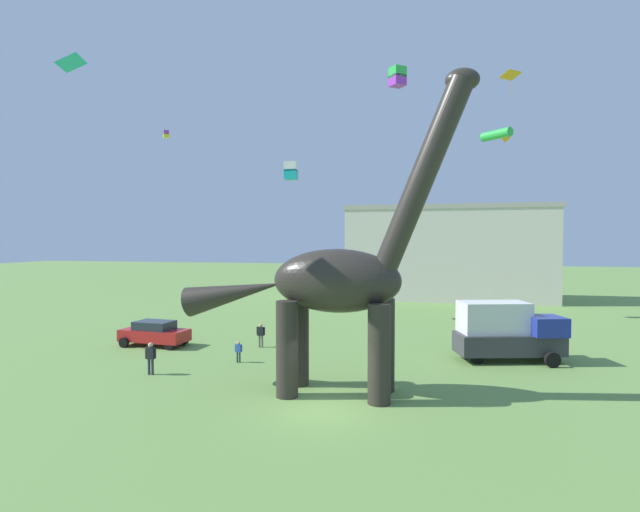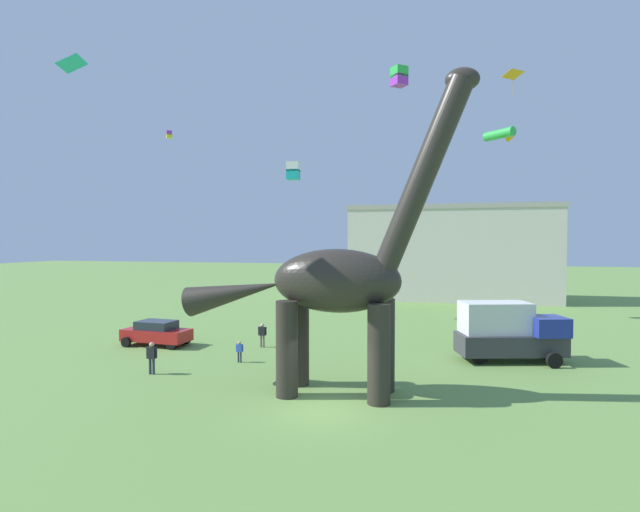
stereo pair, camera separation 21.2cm
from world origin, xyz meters
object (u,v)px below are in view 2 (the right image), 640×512
at_px(parked_box_truck, 508,331).
at_px(person_far_spectator, 152,355).
at_px(kite_drifting, 169,135).
at_px(person_near_flyer, 262,333).
at_px(parked_sedan_left, 157,333).
at_px(person_vendor_side, 240,349).
at_px(kite_near_high, 502,135).
at_px(kite_apex, 513,75).
at_px(kite_mid_center, 72,64).
at_px(kite_far_right, 434,144).
at_px(kite_near_low, 293,171).
at_px(dinosaur_sculpture, 335,281).
at_px(kite_mid_left, 399,76).

height_order(parked_box_truck, person_far_spectator, parked_box_truck).
bearing_deg(kite_drifting, person_near_flyer, -38.18).
bearing_deg(parked_sedan_left, person_vendor_side, -18.31).
height_order(person_vendor_side, person_near_flyer, person_near_flyer).
xyz_separation_m(kite_drifting, kite_near_high, (27.14, 5.71, -0.22)).
relative_size(person_near_flyer, person_far_spectator, 0.93).
height_order(parked_sedan_left, parked_box_truck, parked_box_truck).
distance_m(parked_sedan_left, kite_apex, 28.50).
bearing_deg(person_near_flyer, kite_mid_center, -165.51).
distance_m(person_near_flyer, kite_far_right, 22.18).
bearing_deg(kite_apex, kite_near_high, 88.31).
relative_size(kite_apex, kite_near_high, 0.56).
relative_size(parked_box_truck, person_near_flyer, 4.04).
bearing_deg(kite_near_low, person_far_spectator, -95.73).
xyz_separation_m(dinosaur_sculpture, kite_mid_left, (1.75, 10.56, 11.83)).
height_order(parked_sedan_left, kite_mid_left, kite_mid_left).
height_order(kite_drifting, kite_mid_left, kite_mid_left).
bearing_deg(person_far_spectator, kite_mid_center, 156.21).
height_order(dinosaur_sculpture, parked_box_truck, dinosaur_sculpture).
bearing_deg(kite_mid_left, kite_near_high, 59.35).
height_order(kite_mid_left, kite_near_low, kite_mid_left).
height_order(kite_far_right, kite_apex, kite_apex).
xyz_separation_m(kite_mid_left, kite_near_low, (-9.33, 8.20, -4.36)).
distance_m(parked_box_truck, kite_near_high, 20.35).
bearing_deg(kite_near_high, kite_drifting, -168.13).
relative_size(parked_box_truck, person_far_spectator, 3.77).
bearing_deg(kite_near_low, kite_far_right, 17.38).
xyz_separation_m(person_near_flyer, kite_apex, (15.15, 6.60, 16.64)).
relative_size(parked_sedan_left, person_vendor_side, 3.76).
relative_size(dinosaur_sculpture, parked_box_truck, 2.25).
distance_m(parked_sedan_left, person_near_flyer, 6.70).
distance_m(person_vendor_side, kite_far_right, 24.90).
relative_size(parked_sedan_left, kite_mid_center, 3.07).
xyz_separation_m(person_far_spectator, kite_apex, (18.22, 13.75, 16.57)).
bearing_deg(kite_mid_left, kite_mid_center, -128.71).
bearing_deg(kite_mid_left, person_near_flyer, -162.36).
bearing_deg(kite_mid_center, kite_apex, 44.69).
distance_m(person_near_flyer, kite_apex, 23.45).
relative_size(parked_box_truck, kite_mid_center, 4.24).
relative_size(person_near_flyer, kite_mid_center, 1.05).
distance_m(kite_far_right, kite_near_low, 11.99).
bearing_deg(kite_far_right, kite_apex, -55.87).
bearing_deg(kite_mid_center, person_vendor_side, 65.44).
relative_size(kite_drifting, kite_mid_center, 0.43).
bearing_deg(kite_mid_center, kite_far_right, 62.79).
relative_size(dinosaur_sculpture, kite_near_high, 4.73).
distance_m(dinosaur_sculpture, kite_apex, 21.27).
bearing_deg(dinosaur_sculpture, kite_mid_center, 177.56).
bearing_deg(kite_near_high, person_near_flyer, -135.84).
bearing_deg(kite_apex, person_far_spectator, -142.97).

